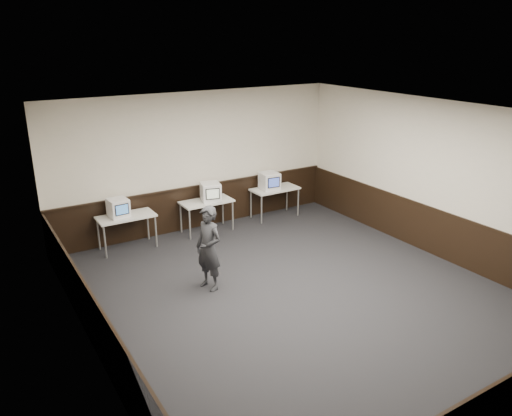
% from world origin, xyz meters
% --- Properties ---
extents(floor, '(8.00, 8.00, 0.00)m').
position_xyz_m(floor, '(0.00, 0.00, 0.00)').
color(floor, black).
rests_on(floor, ground).
extents(ceiling, '(8.00, 8.00, 0.00)m').
position_xyz_m(ceiling, '(0.00, 0.00, 3.20)').
color(ceiling, white).
rests_on(ceiling, back_wall).
extents(back_wall, '(7.00, 0.00, 7.00)m').
position_xyz_m(back_wall, '(0.00, 4.00, 1.60)').
color(back_wall, silver).
rests_on(back_wall, ground).
extents(left_wall, '(0.00, 8.00, 8.00)m').
position_xyz_m(left_wall, '(-3.50, 0.00, 1.60)').
color(left_wall, silver).
rests_on(left_wall, ground).
extents(right_wall, '(0.00, 8.00, 8.00)m').
position_xyz_m(right_wall, '(3.50, 0.00, 1.60)').
color(right_wall, silver).
rests_on(right_wall, ground).
extents(wainscot_back, '(6.98, 0.04, 1.00)m').
position_xyz_m(wainscot_back, '(0.00, 3.98, 0.50)').
color(wainscot_back, black).
rests_on(wainscot_back, back_wall).
extents(wainscot_front, '(6.98, 0.04, 1.00)m').
position_xyz_m(wainscot_front, '(0.00, -3.98, 0.50)').
color(wainscot_front, black).
rests_on(wainscot_front, front_wall).
extents(wainscot_left, '(0.04, 7.98, 1.00)m').
position_xyz_m(wainscot_left, '(-3.48, 0.00, 0.50)').
color(wainscot_left, black).
rests_on(wainscot_left, left_wall).
extents(wainscot_right, '(0.04, 7.98, 1.00)m').
position_xyz_m(wainscot_right, '(3.48, 0.00, 0.50)').
color(wainscot_right, black).
rests_on(wainscot_right, right_wall).
extents(wainscot_rail, '(6.98, 0.06, 0.04)m').
position_xyz_m(wainscot_rail, '(0.00, 3.96, 1.02)').
color(wainscot_rail, black).
rests_on(wainscot_rail, wainscot_back).
extents(desk_left, '(1.20, 0.60, 0.75)m').
position_xyz_m(desk_left, '(-1.90, 3.60, 0.68)').
color(desk_left, silver).
rests_on(desk_left, ground).
extents(desk_center, '(1.20, 0.60, 0.75)m').
position_xyz_m(desk_center, '(0.00, 3.60, 0.68)').
color(desk_center, silver).
rests_on(desk_center, ground).
extents(desk_right, '(1.20, 0.60, 0.75)m').
position_xyz_m(desk_right, '(1.90, 3.60, 0.68)').
color(desk_right, silver).
rests_on(desk_right, ground).
extents(emac_left, '(0.42, 0.45, 0.39)m').
position_xyz_m(emac_left, '(-2.04, 3.62, 0.95)').
color(emac_left, white).
rests_on(emac_left, desk_left).
extents(emac_center, '(0.53, 0.54, 0.43)m').
position_xyz_m(emac_center, '(0.09, 3.55, 0.96)').
color(emac_center, white).
rests_on(emac_center, desk_center).
extents(emac_right, '(0.47, 0.50, 0.43)m').
position_xyz_m(emac_right, '(1.73, 3.59, 0.97)').
color(emac_right, white).
rests_on(emac_right, desk_right).
extents(person, '(0.52, 0.66, 1.57)m').
position_xyz_m(person, '(-1.20, 1.08, 0.78)').
color(person, '#27282D').
rests_on(person, ground).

